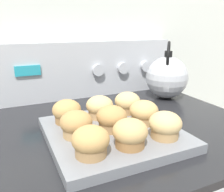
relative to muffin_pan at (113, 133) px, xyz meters
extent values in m
cube|color=silver|center=(0.02, 0.42, 0.26)|extent=(8.00, 0.05, 2.40)
cube|color=black|center=(0.02, 0.08, -0.02)|extent=(0.80, 0.63, 0.02)
cube|color=#B7BABF|center=(0.02, 0.37, 0.09)|extent=(0.78, 0.05, 0.21)
cube|color=teal|center=(-0.15, 0.34, 0.11)|extent=(0.08, 0.01, 0.03)
cylinder|color=#B7BABF|center=(0.10, 0.34, 0.09)|extent=(0.04, 0.02, 0.04)
cylinder|color=#B7BABF|center=(0.20, 0.34, 0.09)|extent=(0.04, 0.02, 0.04)
cylinder|color=#B7BABF|center=(0.30, 0.34, 0.09)|extent=(0.04, 0.02, 0.04)
cube|color=slate|center=(0.00, 0.00, 0.00)|extent=(0.31, 0.31, 0.02)
cylinder|color=#A37A4C|center=(-0.09, -0.09, 0.02)|extent=(0.06, 0.06, 0.02)
ellipsoid|color=tan|center=(-0.09, -0.09, 0.04)|extent=(0.07, 0.07, 0.05)
cylinder|color=olive|center=(0.00, -0.09, 0.02)|extent=(0.06, 0.06, 0.02)
ellipsoid|color=tan|center=(0.00, -0.09, 0.04)|extent=(0.07, 0.07, 0.05)
cylinder|color=tan|center=(0.09, -0.09, 0.02)|extent=(0.06, 0.06, 0.02)
ellipsoid|color=tan|center=(0.09, -0.09, 0.04)|extent=(0.07, 0.07, 0.05)
cylinder|color=tan|center=(-0.09, 0.00, 0.02)|extent=(0.06, 0.06, 0.02)
ellipsoid|color=#B2844C|center=(-0.09, 0.00, 0.04)|extent=(0.07, 0.07, 0.05)
cylinder|color=#A37A4C|center=(0.00, 0.00, 0.02)|extent=(0.06, 0.06, 0.02)
ellipsoid|color=#B2844C|center=(0.00, 0.00, 0.04)|extent=(0.07, 0.07, 0.05)
cylinder|color=tan|center=(0.09, 0.00, 0.02)|extent=(0.06, 0.06, 0.02)
ellipsoid|color=tan|center=(0.09, 0.00, 0.04)|extent=(0.07, 0.07, 0.05)
cylinder|color=olive|center=(-0.09, 0.09, 0.02)|extent=(0.06, 0.06, 0.02)
ellipsoid|color=tan|center=(-0.09, 0.09, 0.04)|extent=(0.07, 0.07, 0.05)
cylinder|color=tan|center=(0.00, 0.09, 0.02)|extent=(0.06, 0.06, 0.02)
ellipsoid|color=tan|center=(0.00, 0.09, 0.04)|extent=(0.07, 0.07, 0.05)
cylinder|color=#A37A4C|center=(0.09, 0.09, 0.02)|extent=(0.06, 0.06, 0.02)
ellipsoid|color=tan|center=(0.09, 0.09, 0.04)|extent=(0.07, 0.07, 0.05)
sphere|color=silver|center=(0.32, 0.22, 0.07)|extent=(0.15, 0.15, 0.15)
cylinder|color=black|center=(0.32, 0.22, 0.15)|extent=(0.03, 0.03, 0.02)
cone|color=silver|center=(0.37, 0.28, 0.09)|extent=(0.08, 0.08, 0.06)
torus|color=black|center=(0.32, 0.22, 0.14)|extent=(0.08, 0.10, 0.12)
camera|label=1|loc=(-0.22, -0.48, 0.25)|focal=38.00mm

